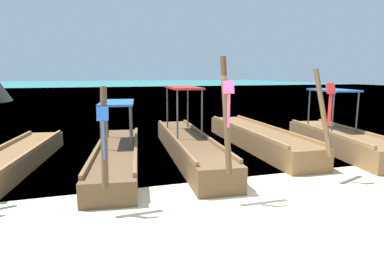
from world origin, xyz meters
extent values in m
plane|color=beige|center=(0.00, 0.00, 0.00)|extent=(120.00, 120.00, 0.00)
plane|color=teal|center=(0.00, 61.57, 0.00)|extent=(120.00, 120.00, 0.00)
cube|color=brown|center=(-4.80, 4.25, 0.24)|extent=(1.88, 5.43, 0.48)
cube|color=#996C3F|center=(-4.31, 4.17, 0.53)|extent=(0.85, 4.86, 0.10)
cube|color=brown|center=(-2.19, 3.50, 0.26)|extent=(1.88, 5.97, 0.51)
cube|color=brown|center=(-2.70, 3.57, 0.56)|extent=(0.80, 5.36, 0.10)
cube|color=brown|center=(-1.68, 3.43, 0.56)|extent=(0.80, 5.36, 0.10)
cylinder|color=brown|center=(-2.59, 0.52, 1.41)|extent=(0.19, 0.58, 1.82)
cube|color=blue|center=(-2.61, 0.41, 1.84)|extent=(0.21, 0.14, 0.25)
cube|color=blue|center=(-2.61, 0.39, 1.38)|extent=(0.04, 0.08, 0.69)
cylinder|color=#4C4C51|center=(-2.59, 3.41, 1.09)|extent=(0.06, 0.06, 1.16)
cylinder|color=#4C4C51|center=(-1.83, 3.30, 1.09)|extent=(0.06, 0.06, 1.16)
cylinder|color=#4C4C51|center=(-2.36, 5.15, 1.09)|extent=(0.06, 0.06, 1.16)
cylinder|color=#4C4C51|center=(-1.59, 5.05, 1.09)|extent=(0.06, 0.06, 1.16)
cube|color=#235BA3|center=(-2.09, 4.23, 1.70)|extent=(1.19, 2.07, 0.06)
cube|color=brown|center=(-0.02, 3.86, 0.30)|extent=(1.57, 6.84, 0.61)
cube|color=brown|center=(-0.51, 3.90, 0.66)|extent=(0.55, 6.22, 0.10)
cube|color=brown|center=(0.47, 3.83, 0.66)|extent=(0.55, 6.22, 0.10)
cylinder|color=brown|center=(-0.28, 0.39, 1.74)|extent=(0.17, 0.62, 2.28)
cube|color=#F24C8C|center=(-0.29, 0.27, 2.28)|extent=(0.21, 0.13, 0.25)
cube|color=#F24C8C|center=(-0.29, 0.25, 1.84)|extent=(0.04, 0.08, 0.65)
cylinder|color=#4C4C51|center=(-0.40, 3.72, 1.34)|extent=(0.05, 0.05, 1.45)
cylinder|color=#4C4C51|center=(0.34, 3.67, 1.34)|extent=(0.05, 0.05, 1.45)
cylinder|color=#4C4C51|center=(-0.25, 5.75, 1.34)|extent=(0.05, 0.05, 1.45)
cylinder|color=#4C4C51|center=(0.49, 5.69, 1.34)|extent=(0.05, 0.05, 1.45)
cube|color=#AD2323|center=(0.04, 4.71, 2.09)|extent=(1.07, 2.30, 0.06)
cube|color=brown|center=(2.63, 4.47, 0.32)|extent=(1.48, 6.55, 0.63)
cube|color=#996C3F|center=(2.08, 4.49, 0.68)|extent=(0.35, 5.98, 0.10)
cube|color=#996C3F|center=(3.19, 4.44, 0.68)|extent=(0.35, 5.98, 0.10)
cylinder|color=brown|center=(2.48, 0.99, 1.64)|extent=(0.16, 0.88, 2.05)
cube|color=red|center=(2.47, 0.77, 2.20)|extent=(0.21, 0.15, 0.25)
cube|color=red|center=(2.47, 0.75, 1.71)|extent=(0.03, 0.08, 0.73)
cube|color=brown|center=(4.97, 3.09, 0.32)|extent=(2.04, 5.30, 0.63)
cube|color=#9F7246|center=(4.42, 3.18, 0.68)|extent=(0.86, 4.71, 0.10)
cube|color=#9F7246|center=(5.52, 3.00, 0.68)|extent=(0.86, 4.71, 0.10)
cylinder|color=#4C4C51|center=(4.53, 3.03, 1.29)|extent=(0.06, 0.06, 1.32)
cylinder|color=#4C4C51|center=(5.36, 2.89, 1.29)|extent=(0.06, 0.06, 1.32)
cylinder|color=#4C4C51|center=(4.79, 4.56, 1.29)|extent=(0.06, 0.06, 1.32)
cylinder|color=#4C4C51|center=(5.62, 4.42, 1.29)|extent=(0.06, 0.06, 1.32)
cube|color=#235BA3|center=(5.08, 3.73, 1.98)|extent=(1.30, 1.90, 0.06)
camera|label=1|loc=(-2.75, -5.37, 2.53)|focal=30.08mm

